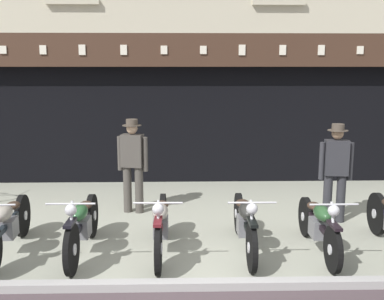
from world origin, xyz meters
The scene contains 9 objects.
shop_facade centered at (0.00, 7.02, 1.68)m, with size 11.50×4.42×6.11m.
motorcycle_far_left centered at (-2.47, 1.18, 0.43)m, with size 0.62×2.08×0.93m.
motorcycle_left centered at (-1.44, 1.17, 0.43)m, with size 0.62×2.02×0.93m.
motorcycle_center_left centered at (-0.34, 1.15, 0.43)m, with size 0.62×2.01×0.93m.
motorcycle_center centered at (0.85, 1.22, 0.42)m, with size 0.62×2.06×0.91m.
motorcycle_center_right centered at (1.88, 1.13, 0.41)m, with size 0.62×1.93×0.90m.
salesman_left centered at (-0.91, 3.07, 0.94)m, with size 0.55×0.34×1.69m.
shopkeeper_center centered at (2.54, 2.46, 0.92)m, with size 0.56×0.33×1.67m.
advert_board_near centered at (-2.90, 5.40, 1.83)m, with size 0.82×0.03×1.10m.
Camera 1 is at (-0.06, -5.06, 2.60)m, focal length 43.48 mm.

